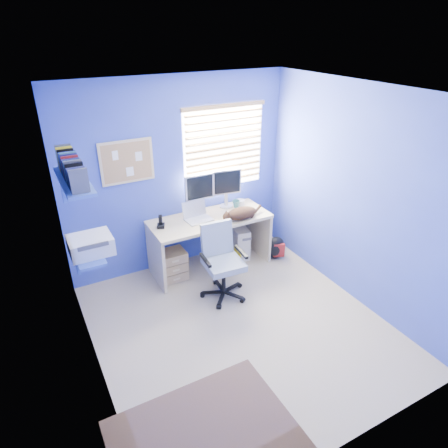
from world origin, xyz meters
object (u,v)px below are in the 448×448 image
cat (242,213)px  desk (210,243)px  tower_pc (239,241)px  office_chair (222,270)px  laptop (199,213)px

cat → desk: bearing=142.5°
tower_pc → office_chair: 0.98m
desk → laptop: size_ratio=4.78×
laptop → cat: laptop is taller
laptop → cat: size_ratio=0.77×
office_chair → cat: bearing=39.2°
desk → office_chair: size_ratio=1.73×
tower_pc → office_chair: size_ratio=0.49×
desk → cat: size_ratio=3.67×
laptop → tower_pc: 0.91m
tower_pc → office_chair: (-0.65, -0.72, 0.12)m
cat → tower_pc: 0.68m
laptop → cat: bearing=-27.5°
cat → tower_pc: cat is taller
tower_pc → office_chair: office_chair is taller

